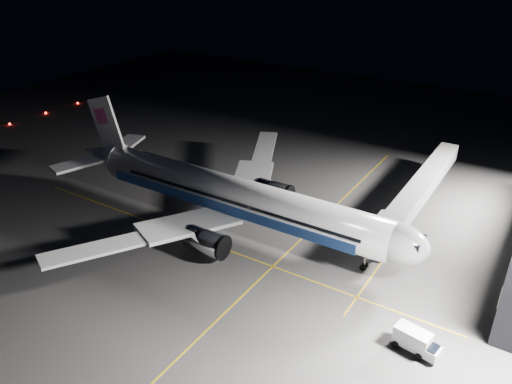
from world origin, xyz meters
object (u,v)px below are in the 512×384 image
Objects in this scene: jet_bridge at (419,190)px; baggage_tug at (229,191)px; airliner at (230,195)px; safety_cone_b at (224,206)px; service_truck at (416,341)px; safety_cone_c at (240,195)px; safety_cone_a at (259,186)px.

jet_bridge reaches higher than baggage_tug.
airliner is 21.33× the size of baggage_tug.
baggage_tug is at bearing 115.14° from safety_cone_b.
service_truck reaches higher than safety_cone_b.
safety_cone_c is (0.02, 4.41, 0.06)m from safety_cone_b.
safety_cone_b is at bearing 167.17° from service_truck.
service_truck is at bearing -28.54° from safety_cone_c.
safety_cone_b is (-35.75, 15.02, -1.08)m from service_truck.
service_truck is at bearing -31.46° from baggage_tug.
baggage_tug is at bearing 126.69° from airliner.
safety_cone_c reaches higher than safety_cone_b.
safety_cone_a is 9.23m from safety_cone_b.
safety_cone_a is 1.23× the size of safety_cone_b.
service_truck reaches higher than safety_cone_c.
safety_cone_b is at bearing 135.57° from airliner.
service_truck is 8.06× the size of safety_cone_c.
jet_bridge reaches higher than safety_cone_c.
jet_bridge is at bearing 38.04° from airliner.
jet_bridge is 29.12m from safety_cone_c.
airliner is 97.46× the size of safety_cone_a.
service_truck is 40.69m from safety_cone_c.
safety_cone_c is at bearing 7.86° from baggage_tug.
jet_bridge is (23.08, 18.06, -0.58)m from airliner.
safety_cone_b is (-4.08, 4.00, -4.91)m from airliner.
jet_bridge is at bearing 27.37° from safety_cone_b.
safety_cone_c is (1.89, 0.42, -0.59)m from baggage_tug.
airliner is 29.31m from jet_bridge.
baggage_tug is at bearing -118.62° from safety_cone_a.
airliner is at bearing -64.21° from safety_cone_c.
service_truck is 42.40m from safety_cone_a.
safety_cone_a is 4.86m from safety_cone_c.
baggage_tug reaches higher than safety_cone_c.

